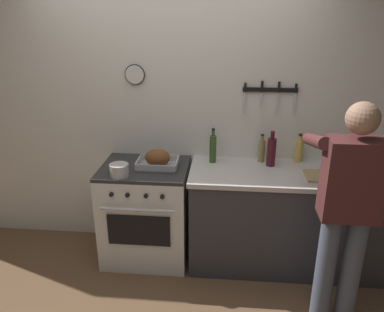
{
  "coord_description": "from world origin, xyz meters",
  "views": [
    {
      "loc": [
        0.48,
        -2.05,
        2.19
      ],
      "look_at": [
        0.21,
        0.85,
        1.07
      ],
      "focal_mm": 35.94,
      "sensor_mm": 36.0,
      "label": 1
    }
  ],
  "objects_px": {
    "roasting_pan": "(158,159)",
    "bottle_soy_sauce": "(339,159)",
    "stove": "(146,212)",
    "bottle_dish_soap": "(329,159)",
    "bottle_vinegar": "(262,150)",
    "bottle_wine_red": "(271,151)",
    "saucepan": "(119,170)",
    "person_cook": "(348,203)",
    "bottle_cooking_oil": "(299,150)",
    "bottle_olive_oil": "(213,148)",
    "cutting_board": "(328,176)"
  },
  "relations": [
    {
      "from": "roasting_pan",
      "to": "bottle_soy_sauce",
      "type": "height_order",
      "value": "bottle_soy_sauce"
    },
    {
      "from": "stove",
      "to": "bottle_soy_sauce",
      "type": "bearing_deg",
      "value": 4.23
    },
    {
      "from": "bottle_dish_soap",
      "to": "bottle_vinegar",
      "type": "height_order",
      "value": "bottle_vinegar"
    },
    {
      "from": "bottle_vinegar",
      "to": "stove",
      "type": "bearing_deg",
      "value": -167.69
    },
    {
      "from": "roasting_pan",
      "to": "bottle_wine_red",
      "type": "height_order",
      "value": "bottle_wine_red"
    },
    {
      "from": "roasting_pan",
      "to": "saucepan",
      "type": "distance_m",
      "value": 0.36
    },
    {
      "from": "bottle_wine_red",
      "to": "person_cook",
      "type": "bearing_deg",
      "value": -60.05
    },
    {
      "from": "bottle_vinegar",
      "to": "roasting_pan",
      "type": "bearing_deg",
      "value": -166.67
    },
    {
      "from": "stove",
      "to": "bottle_vinegar",
      "type": "relative_size",
      "value": 3.51
    },
    {
      "from": "bottle_cooking_oil",
      "to": "bottle_olive_oil",
      "type": "xyz_separation_m",
      "value": [
        -0.76,
        -0.08,
        0.02
      ]
    },
    {
      "from": "stove",
      "to": "saucepan",
      "type": "relative_size",
      "value": 5.68
    },
    {
      "from": "stove",
      "to": "bottle_wine_red",
      "type": "xyz_separation_m",
      "value": [
        1.1,
        0.13,
        0.58
      ]
    },
    {
      "from": "stove",
      "to": "bottle_vinegar",
      "type": "height_order",
      "value": "bottle_vinegar"
    },
    {
      "from": "bottle_wine_red",
      "to": "bottle_olive_oil",
      "type": "distance_m",
      "value": 0.51
    },
    {
      "from": "bottle_wine_red",
      "to": "bottle_olive_oil",
      "type": "relative_size",
      "value": 1.0
    },
    {
      "from": "bottle_wine_red",
      "to": "bottle_cooking_oil",
      "type": "bearing_deg",
      "value": 24.79
    },
    {
      "from": "person_cook",
      "to": "bottle_wine_red",
      "type": "height_order",
      "value": "person_cook"
    },
    {
      "from": "saucepan",
      "to": "bottle_olive_oil",
      "type": "relative_size",
      "value": 0.51
    },
    {
      "from": "bottle_soy_sauce",
      "to": "person_cook",
      "type": "bearing_deg",
      "value": -99.82
    },
    {
      "from": "person_cook",
      "to": "bottle_cooking_oil",
      "type": "xyz_separation_m",
      "value": [
        -0.19,
        0.89,
        0.06
      ]
    },
    {
      "from": "saucepan",
      "to": "person_cook",
      "type": "bearing_deg",
      "value": -13.86
    },
    {
      "from": "bottle_cooking_oil",
      "to": "bottle_dish_soap",
      "type": "distance_m",
      "value": 0.27
    },
    {
      "from": "stove",
      "to": "bottle_wine_red",
      "type": "bearing_deg",
      "value": 6.89
    },
    {
      "from": "bottle_soy_sauce",
      "to": "bottle_vinegar",
      "type": "bearing_deg",
      "value": 171.28
    },
    {
      "from": "bottle_cooking_oil",
      "to": "bottle_wine_red",
      "type": "height_order",
      "value": "bottle_wine_red"
    },
    {
      "from": "cutting_board",
      "to": "bottle_cooking_oil",
      "type": "bearing_deg",
      "value": 118.91
    },
    {
      "from": "bottle_dish_soap",
      "to": "bottle_vinegar",
      "type": "distance_m",
      "value": 0.57
    },
    {
      "from": "bottle_wine_red",
      "to": "bottle_olive_oil",
      "type": "xyz_separation_m",
      "value": [
        -0.51,
        0.03,
        -0.0
      ]
    },
    {
      "from": "bottle_wine_red",
      "to": "saucepan",
      "type": "bearing_deg",
      "value": -164.6
    },
    {
      "from": "person_cook",
      "to": "saucepan",
      "type": "xyz_separation_m",
      "value": [
        -1.7,
        0.42,
        -0.0
      ]
    },
    {
      "from": "stove",
      "to": "bottle_wine_red",
      "type": "height_order",
      "value": "bottle_wine_red"
    },
    {
      "from": "person_cook",
      "to": "stove",
      "type": "bearing_deg",
      "value": 76.05
    },
    {
      "from": "saucepan",
      "to": "bottle_wine_red",
      "type": "xyz_separation_m",
      "value": [
        1.26,
        0.35,
        0.08
      ]
    },
    {
      "from": "bottle_cooking_oil",
      "to": "bottle_dish_soap",
      "type": "height_order",
      "value": "bottle_cooking_oil"
    },
    {
      "from": "person_cook",
      "to": "bottle_cooking_oil",
      "type": "distance_m",
      "value": 0.91
    },
    {
      "from": "person_cook",
      "to": "bottle_vinegar",
      "type": "bearing_deg",
      "value": 39.57
    },
    {
      "from": "roasting_pan",
      "to": "stove",
      "type": "bearing_deg",
      "value": -175.63
    },
    {
      "from": "stove",
      "to": "saucepan",
      "type": "bearing_deg",
      "value": -126.97
    },
    {
      "from": "cutting_board",
      "to": "bottle_wine_red",
      "type": "bearing_deg",
      "value": 153.52
    },
    {
      "from": "roasting_pan",
      "to": "bottle_cooking_oil",
      "type": "height_order",
      "value": "bottle_cooking_oil"
    },
    {
      "from": "cutting_board",
      "to": "bottle_olive_oil",
      "type": "bearing_deg",
      "value": 165.01
    },
    {
      "from": "stove",
      "to": "bottle_olive_oil",
      "type": "bearing_deg",
      "value": 15.82
    },
    {
      "from": "bottle_cooking_oil",
      "to": "bottle_vinegar",
      "type": "distance_m",
      "value": 0.33
    },
    {
      "from": "roasting_pan",
      "to": "bottle_dish_soap",
      "type": "bearing_deg",
      "value": 4.03
    },
    {
      "from": "stove",
      "to": "roasting_pan",
      "type": "distance_m",
      "value": 0.53
    },
    {
      "from": "roasting_pan",
      "to": "bottle_wine_red",
      "type": "relative_size",
      "value": 1.12
    },
    {
      "from": "saucepan",
      "to": "bottle_dish_soap",
      "type": "distance_m",
      "value": 1.78
    },
    {
      "from": "bottle_olive_oil",
      "to": "roasting_pan",
      "type": "bearing_deg",
      "value": -161.45
    },
    {
      "from": "saucepan",
      "to": "bottle_cooking_oil",
      "type": "height_order",
      "value": "bottle_cooking_oil"
    },
    {
      "from": "person_cook",
      "to": "bottle_dish_soap",
      "type": "height_order",
      "value": "person_cook"
    }
  ]
}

